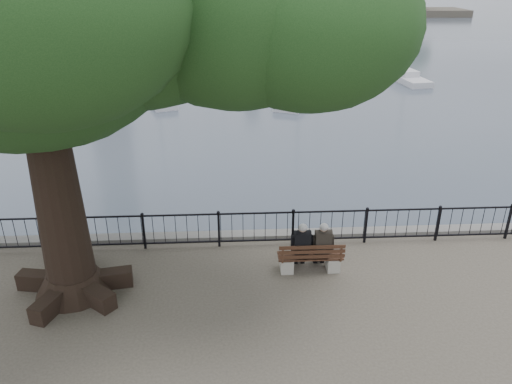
{
  "coord_description": "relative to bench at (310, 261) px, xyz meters",
  "views": [
    {
      "loc": [
        -0.63,
        -9.3,
        6.99
      ],
      "look_at": [
        0.0,
        2.5,
        1.6
      ],
      "focal_mm": 35.0,
      "sensor_mm": 36.0,
      "label": 1
    }
  ],
  "objects": [
    {
      "name": "sailboat_b",
      "position": [
        -6.4,
        21.15,
        -0.96
      ],
      "size": [
        2.74,
        4.95,
        10.86
      ],
      "color": "silver",
      "rests_on": "ground"
    },
    {
      "name": "harbor",
      "position": [
        -1.28,
        1.82,
        -0.8
      ],
      "size": [
        260.0,
        260.0,
        1.2
      ],
      "color": "#5D5B59",
      "rests_on": "ground"
    },
    {
      "name": "bench",
      "position": [
        0.0,
        0.0,
        0.0
      ],
      "size": [
        1.61,
        0.49,
        0.85
      ],
      "color": "gray",
      "rests_on": "ground"
    },
    {
      "name": "sailboat_i",
      "position": [
        -9.86,
        28.5,
        -0.95
      ],
      "size": [
        2.34,
        5.76,
        12.02
      ],
      "color": "silver",
      "rests_on": "ground"
    },
    {
      "name": "person_right",
      "position": [
        0.29,
        0.09,
        0.32
      ],
      "size": [
        0.39,
        0.66,
        1.35
      ],
      "color": "black",
      "rests_on": "ground"
    },
    {
      "name": "lion_monument",
      "position": [
        0.72,
        48.75,
        1.07
      ],
      "size": [
        6.4,
        6.4,
        9.34
      ],
      "color": "#5D5B59",
      "rests_on": "ground"
    },
    {
      "name": "person_left",
      "position": [
        -0.23,
        0.09,
        0.32
      ],
      "size": [
        0.39,
        0.66,
        1.35
      ],
      "color": "black",
      "rests_on": "ground"
    },
    {
      "name": "sailboat_j",
      "position": [
        -7.55,
        40.46,
        -0.94
      ],
      "size": [
        2.31,
        6.33,
        13.0
      ],
      "color": "silver",
      "rests_on": "ground"
    },
    {
      "name": "railing",
      "position": [
        -1.28,
        1.32,
        0.26
      ],
      "size": [
        22.06,
        0.06,
        1.0
      ],
      "color": "black",
      "rests_on": "ground"
    },
    {
      "name": "sailboat_h",
      "position": [
        -4.02,
        39.17,
        -0.92
      ],
      "size": [
        3.24,
        5.06,
        12.49
      ],
      "color": "silver",
      "rests_on": "ground"
    },
    {
      "name": "sailboat_e",
      "position": [
        -15.28,
        32.32,
        -0.94
      ],
      "size": [
        2.75,
        5.32,
        11.96
      ],
      "color": "silver",
      "rests_on": "ground"
    },
    {
      "name": "sailboat_f",
      "position": [
        -2.45,
        32.19,
        -0.97
      ],
      "size": [
        1.31,
        4.63,
        10.42
      ],
      "color": "silver",
      "rests_on": "ground"
    },
    {
      "name": "sailboat_c",
      "position": [
        2.45,
        20.76,
        -0.95
      ],
      "size": [
        3.65,
        5.84,
        12.17
      ],
      "color": "silver",
      "rests_on": "ground"
    },
    {
      "name": "sailboat_g",
      "position": [
        6.58,
        36.49,
        -1.01
      ],
      "size": [
        2.57,
        5.71,
        9.54
      ],
      "color": "silver",
      "rests_on": "ground"
    },
    {
      "name": "sailboat_d",
      "position": [
        11.36,
        26.85,
        -1.01
      ],
      "size": [
        2.43,
        6.03,
        9.69
      ],
      "color": "silver",
      "rests_on": "ground"
    },
    {
      "name": "sailboat_a",
      "position": [
        -12.64,
        20.58,
        -0.97
      ],
      "size": [
        3.68,
        6.34,
        11.85
      ],
      "color": "silver",
      "rests_on": "ground"
    }
  ]
}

